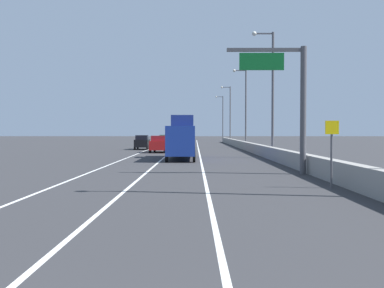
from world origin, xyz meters
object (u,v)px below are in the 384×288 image
lamp_post_right_fourth (229,111)px  lamp_post_right_fifth (222,116)px  lamp_post_right_third (244,104)px  car_black_0 (142,142)px  overhead_sign_gantry (291,94)px  car_red_1 (159,144)px  speed_advisory_sign (332,149)px  box_truck (182,139)px  car_green_3 (165,141)px  car_gray_2 (176,138)px  lamp_post_right_second (271,87)px

lamp_post_right_fourth → lamp_post_right_fifth: 24.46m
lamp_post_right_third → lamp_post_right_fourth: size_ratio=1.00×
car_black_0 → overhead_sign_gantry: bearing=-69.3°
lamp_post_right_fourth → car_red_1: lamp_post_right_fourth is taller
speed_advisory_sign → car_red_1: 33.82m
lamp_post_right_third → car_red_1: lamp_post_right_third is taller
lamp_post_right_fifth → box_truck: 75.80m
speed_advisory_sign → box_truck: bearing=110.0°
overhead_sign_gantry → lamp_post_right_third: (1.96, 40.08, 2.06)m
lamp_post_right_fifth → car_green_3: bearing=-103.3°
overhead_sign_gantry → lamp_post_right_fourth: (1.61, 64.54, 2.06)m
car_gray_2 → lamp_post_right_third: bearing=-69.2°
lamp_post_right_third → lamp_post_right_second: bearing=-90.9°
lamp_post_right_second → car_green_3: size_ratio=2.52×
lamp_post_right_second → car_black_0: 24.58m
lamp_post_right_second → lamp_post_right_fifth: same height
speed_advisory_sign → lamp_post_right_second: lamp_post_right_second is taller
box_truck → overhead_sign_gantry: bearing=-63.8°
car_gray_2 → box_truck: size_ratio=0.44×
lamp_post_right_second → car_gray_2: lamp_post_right_second is taller
lamp_post_right_third → car_black_0: lamp_post_right_third is taller
car_red_1 → car_green_3: car_red_1 is taller
box_truck → speed_advisory_sign: bearing=-70.0°
overhead_sign_gantry → box_truck: overhead_sign_gantry is taller
car_black_0 → car_red_1: car_red_1 is taller
speed_advisory_sign → lamp_post_right_fourth: lamp_post_right_fourth is taller
lamp_post_right_fourth → box_truck: lamp_post_right_fourth is taller
lamp_post_right_fifth → car_gray_2: size_ratio=2.86×
lamp_post_right_fifth → car_gray_2: lamp_post_right_fifth is taller
box_truck → lamp_post_right_fifth: bearing=83.6°
car_red_1 → box_truck: 12.62m
lamp_post_right_fifth → car_green_3: lamp_post_right_fifth is taller
car_gray_2 → box_truck: 57.84m
speed_advisory_sign → box_truck: box_truck is taller
lamp_post_right_second → box_truck: size_ratio=1.27×
lamp_post_right_fifth → car_red_1: size_ratio=2.49×
lamp_post_right_fourth → car_green_3: (-11.70, -25.29, -5.79)m
car_green_3 → box_truck: 25.63m
overhead_sign_gantry → car_black_0: bearing=110.7°
car_green_3 → lamp_post_right_fourth: bearing=65.2°
car_red_1 → car_gray_2: car_gray_2 is taller
car_black_0 → lamp_post_right_fourth: bearing=64.0°
lamp_post_right_fourth → car_green_3: lamp_post_right_fourth is taller
speed_advisory_sign → car_black_0: speed_advisory_sign is taller
speed_advisory_sign → lamp_post_right_fifth: lamp_post_right_fifth is taller
lamp_post_right_fifth → car_gray_2: bearing=-123.8°
lamp_post_right_third → overhead_sign_gantry: bearing=-92.8°
lamp_post_right_third → lamp_post_right_fifth: size_ratio=1.00×
lamp_post_right_third → car_green_3: 13.40m
lamp_post_right_fourth → car_red_1: bearing=-106.6°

